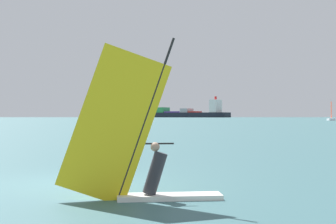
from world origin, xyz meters
name	(u,v)px	position (x,y,z in m)	size (l,w,h in m)	color
ground_plane	(78,182)	(0.00, 0.00, 0.00)	(4000.00, 4000.00, 0.00)	#386066
windsurfer	(139,155)	(1.89, -2.77, 1.07)	(3.95, 0.72, 4.02)	white
cargo_ship	(182,113)	(67.42, 793.76, 7.73)	(178.60, 136.92, 37.96)	black
distant_headland	(271,111)	(469.45, 1582.34, 23.19)	(1212.57, 380.34, 46.38)	#4C564C
small_sailboat	(331,119)	(87.73, 183.00, 0.87)	(4.41, 8.04, 10.02)	white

